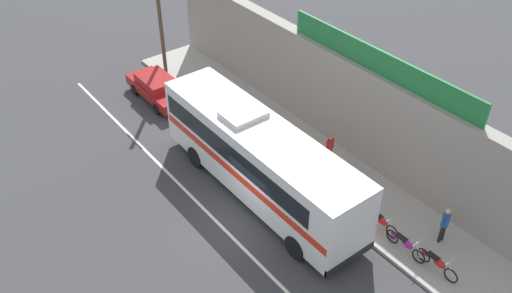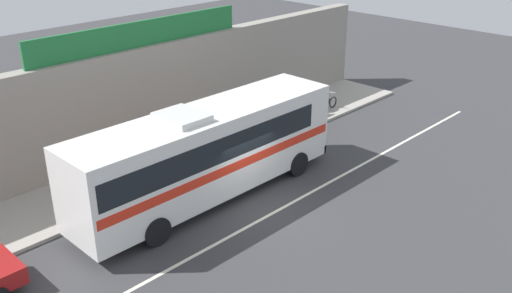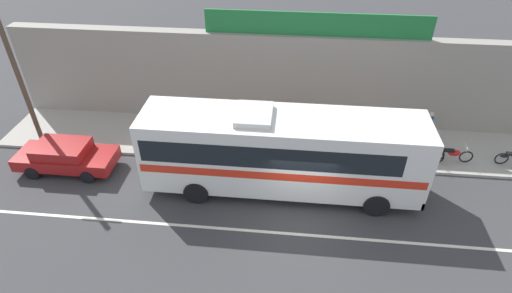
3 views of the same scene
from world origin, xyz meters
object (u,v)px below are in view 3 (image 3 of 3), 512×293
Objects in this scene: parked_car at (66,156)px; motorcycle_orange at (452,154)px; pedestrian_by_curb at (429,125)px; motorcycle_blue at (389,150)px; motorcycle_red at (422,155)px; intercity_bus at (280,150)px; pedestrian_far_left at (294,121)px; utility_pole at (14,65)px.

parked_car reaches higher than motorcycle_orange.
pedestrian_by_curb reaches higher than parked_car.
motorcycle_blue is at bearing -144.20° from pedestrian_by_curb.
motorcycle_red is 1.82m from pedestrian_by_curb.
pedestrian_by_curb is (2.00, 1.44, 0.60)m from motorcycle_blue.
intercity_bus is 8.37m from motorcycle_orange.
pedestrian_far_left is at bearing -179.16° from pedestrian_by_curb.
intercity_bus is at bearing -160.36° from motorcycle_red.
intercity_bus is 6.00× the size of motorcycle_orange.
utility_pole reaches higher than intercity_bus.
utility_pole is at bearing -178.86° from motorcycle_orange.
intercity_bus is 5.83× the size of motorcycle_red.
parked_car is 17.63m from motorcycle_orange.
intercity_bus is 1.44× the size of utility_pole.
pedestrian_far_left is at bearing 169.73° from motorcycle_orange.
pedestrian_by_curb is (18.89, 1.82, -3.06)m from utility_pole.
motorcycle_orange is at bearing -59.05° from pedestrian_by_curb.
intercity_bus is at bearing -97.61° from pedestrian_far_left.
pedestrian_far_left is at bearing 19.06° from parked_car.
pedestrian_by_curb reaches higher than pedestrian_far_left.
motorcycle_blue is (14.64, 2.16, -0.17)m from parked_car.
motorcycle_blue is 2.53m from pedestrian_by_curb.
motorcycle_blue is at bearing 1.28° from utility_pole.
pedestrian_far_left is (-4.48, 1.35, 0.49)m from motorcycle_blue.
motorcycle_orange is 1.76m from pedestrian_by_curb.
pedestrian_by_curb reaches higher than motorcycle_blue.
motorcycle_blue is (16.90, 0.38, -3.66)m from utility_pole.
motorcycle_blue is at bearing -179.65° from motorcycle_orange.
motorcycle_orange is 0.97× the size of motorcycle_red.
parked_car is 17.03m from pedestrian_by_curb.
motorcycle_blue is at bearing 8.41° from parked_car.
motorcycle_orange is 1.08× the size of pedestrian_by_curb.
intercity_bus is at bearing -10.11° from utility_pole.
pedestrian_by_curb is (6.48, 0.09, 0.11)m from pedestrian_far_left.
pedestrian_by_curb is (16.64, 3.60, 0.42)m from parked_car.
motorcycle_red is at bearing -14.48° from pedestrian_far_left.
intercity_bus reaches higher than motorcycle_blue.
motorcycle_red is 1.04× the size of motorcycle_blue.
utility_pole is 18.73m from motorcycle_red.
intercity_bus reaches higher than pedestrian_far_left.
pedestrian_far_left is (0.51, 3.85, -1.02)m from intercity_bus.
pedestrian_far_left reaches higher than motorcycle_red.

